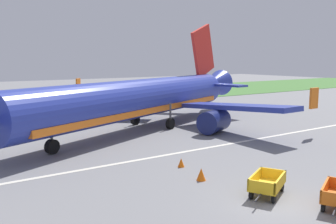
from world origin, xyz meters
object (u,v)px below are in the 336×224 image
baggage_cart_second_in_row (267,184)px  traffic_cone_mid_apron (181,163)px  airplane (144,99)px  traffic_cone_near_plane (201,174)px

baggage_cart_second_in_row → traffic_cone_mid_apron: size_ratio=6.02×
traffic_cone_mid_apron → baggage_cart_second_in_row: bearing=-84.1°
airplane → traffic_cone_mid_apron: size_ratio=61.63×
traffic_cone_mid_apron → traffic_cone_near_plane: bearing=-103.1°
traffic_cone_near_plane → traffic_cone_mid_apron: 2.90m
airplane → traffic_cone_mid_apron: 13.77m
airplane → baggage_cart_second_in_row: size_ratio=10.25×
airplane → traffic_cone_near_plane: size_ratio=49.52×
baggage_cart_second_in_row → traffic_cone_mid_apron: 6.58m
baggage_cart_second_in_row → traffic_cone_near_plane: size_ratio=4.83×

